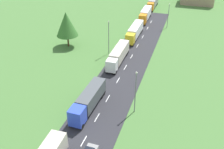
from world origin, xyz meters
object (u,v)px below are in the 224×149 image
Objects in this scene: lamppost_third at (109,36)px; tree_oak at (67,24)px; truck_fourth at (135,31)px; truck_third at (118,55)px; lamppost_second at (135,90)px; truck_fifth at (145,14)px; lamppost_fourth at (168,15)px; truck_second at (88,100)px; truck_sixth at (153,3)px.

tree_oak is (-12.43, 1.07, 1.49)m from lamppost_third.
truck_fourth is 13.57m from lamppost_third.
truck_third is 1.48× the size of lamppost_second.
truck_fourth is 1.10× the size of truck_fifth.
lamppost_third is at bearing -116.79° from lamppost_fourth.
lamppost_fourth is at bearing 73.36° from truck_third.
truck_third is at bearing 90.30° from truck_second.
truck_second is 0.95× the size of truck_third.
truck_fourth is 33.08m from truck_sixth.
truck_fifth reaches higher than truck_sixth.
lamppost_second reaches higher than truck_sixth.
lamppost_second is (8.44, -51.24, 2.58)m from truck_fifth.
tree_oak is at bearing 175.09° from lamppost_third.
lamppost_second is at bearing -60.49° from lamppost_third.
lamppost_second reaches higher than truck_fourth.
truck_second is 53.16m from truck_fifth.
truck_second is 1.00× the size of truck_fifth.
truck_third is 6.24m from lamppost_third.
lamppost_third is (-3.83, -29.56, 2.82)m from truck_fifth.
truck_sixth is at bearing 90.58° from truck_fifth.
lamppost_second is 46.01m from lamppost_fourth.
tree_oak reaches higher than truck_sixth.
truck_sixth is at bearing 90.21° from truck_second.
truck_sixth is at bearing 70.18° from tree_oak.
truck_second is at bearing -80.55° from lamppost_third.
truck_fifth is 1.23× the size of tree_oak.
truck_third is at bearing -89.82° from truck_sixth.
truck_second is at bearing -56.46° from tree_oak.
truck_third is 1.06× the size of truck_fifth.
truck_sixth is at bearing 85.41° from lamppost_third.
truck_fourth is 1.02× the size of truck_sixth.
truck_fifth is at bearing 99.36° from lamppost_second.
truck_fifth is (-0.09, 53.16, 0.10)m from truck_second.
lamppost_third is at bearing 99.45° from truck_second.
truck_fourth is 14.50m from lamppost_fourth.
truck_fourth is (0.13, 36.22, 0.05)m from truck_second.
truck_fourth is at bearing 89.80° from truck_second.
truck_second is at bearing -89.90° from truck_fifth.
truck_fifth is 10.20m from lamppost_fourth.
truck_fourth is 1.54× the size of lamppost_second.
lamppost_third is 27.26m from lamppost_fourth.
lamppost_fourth is 0.82× the size of tree_oak.
truck_fourth is 20.60m from tree_oak.
truck_third is 0.98× the size of truck_sixth.
truck_fourth is at bearing -89.25° from truck_fifth.
truck_fifth is 1.40× the size of lamppost_second.
truck_third is 0.96× the size of truck_fourth.
truck_third is 49.68m from truck_sixth.
truck_sixth is 1.50× the size of lamppost_second.
truck_second reaches higher than truck_third.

